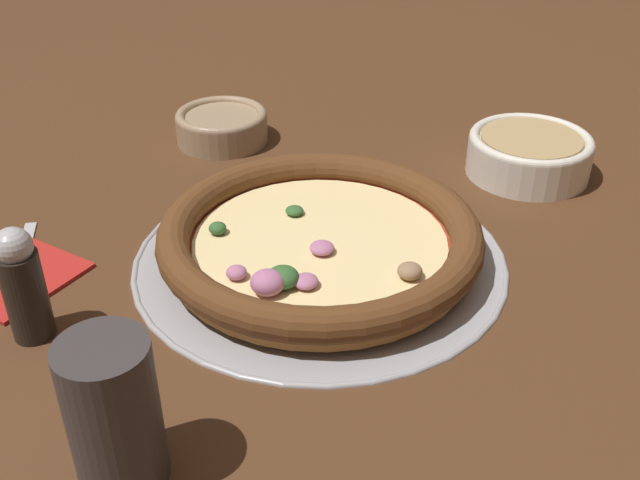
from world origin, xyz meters
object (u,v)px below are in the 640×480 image
napkin (8,272)px  bowl_far (222,125)px  drinking_cup (114,414)px  pizza (320,238)px  pizza_tray (320,257)px  pepper_shaker (23,284)px  fork (18,272)px  bowl_near (529,153)px

napkin → bowl_far: bearing=-110.2°
bowl_far → drinking_cup: (-0.08, 0.55, 0.04)m
pizza → napkin: pizza is taller
pizza → napkin: 0.30m
pizza_tray → napkin: 0.30m
pizza_tray → pizza: 0.02m
drinking_cup → pepper_shaker: 0.19m
napkin → pepper_shaker: bearing=130.8°
pizza_tray → fork: size_ratio=2.27×
bowl_near → napkin: (0.51, 0.30, -0.02)m
fork → napkin: bearing=-84.2°
bowl_near → napkin: 0.60m
drinking_cup → bowl_far: bearing=-81.6°
napkin → fork: bearing=-153.8°
pizza → napkin: (0.29, 0.08, -0.02)m
pizza → bowl_far: bearing=-56.4°
bowl_near → fork: size_ratio=0.89×
bowl_near → pepper_shaker: (0.44, 0.38, 0.03)m
pizza → drinking_cup: bearing=72.4°
pizza → pepper_shaker: bearing=34.3°
pizza_tray → pepper_shaker: 0.28m
bowl_far → pizza_tray: bearing=123.7°
bowl_near → pepper_shaker: pepper_shaker is taller
bowl_far → napkin: 0.36m
bowl_far → fork: (0.11, 0.33, -0.02)m
bowl_near → fork: bowl_near is taller
drinking_cup → napkin: bearing=-46.2°
fork → bowl_near: bearing=100.2°
pizza → pepper_shaker: 0.28m
pizza_tray → drinking_cup: 0.31m
bowl_near → pepper_shaker: size_ratio=1.36×
drinking_cup → fork: (0.20, -0.22, -0.06)m
bowl_near → pepper_shaker: bearing=40.7°
drinking_cup → pepper_shaker: bearing=-44.5°
pizza_tray → bowl_near: 0.31m
pizza → bowl_far: size_ratio=2.69×
fork → pepper_shaker: 0.11m
pizza → fork: (0.29, 0.07, -0.02)m
bowl_near → pepper_shaker: 0.59m
fork → drinking_cup: bearing=21.8°
pizza_tray → bowl_far: bowl_far is taller
bowl_far → drinking_cup: 0.55m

